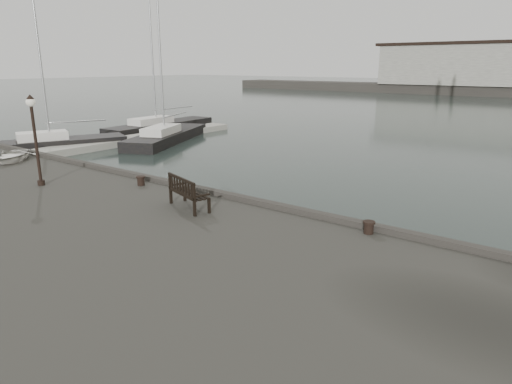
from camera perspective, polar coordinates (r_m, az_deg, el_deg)
ground at (r=16.81m, az=-3.00°, el=-5.72°), size 400.00×400.00×0.00m
pontoon at (r=37.72m, az=-16.76°, el=6.04°), size 2.00×24.00×0.50m
bench at (r=15.07m, az=-8.44°, el=-0.82°), size 1.90×1.12×1.03m
bollard_left at (r=18.35m, az=-14.20°, el=1.37°), size 0.42×0.42×0.36m
bollard_right at (r=13.13m, az=13.91°, el=-4.32°), size 0.38×0.38×0.36m
lamp_post at (r=19.36m, az=-26.00°, el=7.21°), size 0.35×0.35×3.49m
dinghy at (r=25.28m, az=-28.25°, el=4.04°), size 3.25×3.30×0.56m
yacht_a at (r=37.14m, az=-23.51°, el=5.25°), size 6.17×9.91×13.22m
yacht_b at (r=44.95m, az=-11.77°, el=7.82°), size 3.40×12.27×15.73m
yacht_c at (r=38.50m, az=-10.99°, el=6.59°), size 7.13×11.47×15.02m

